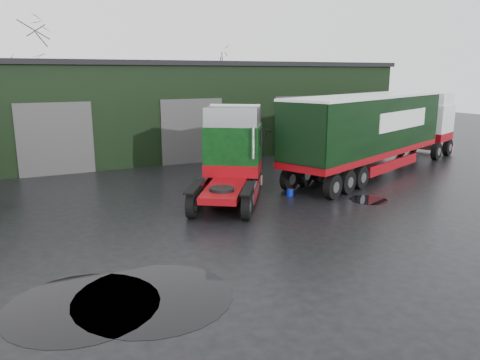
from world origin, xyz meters
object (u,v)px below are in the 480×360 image
lorry_right (368,135)px  tree_back_a (34,83)px  hero_tractor (228,157)px  wash_bucket (290,193)px  tree_back_b (211,92)px  warehouse (163,107)px

lorry_right → tree_back_a: size_ratio=1.79×
hero_tractor → lorry_right: lorry_right is taller
wash_bucket → hero_tractor: bearing=176.4°
wash_bucket → tree_back_b: 26.83m
lorry_right → warehouse: bearing=-174.5°
tree_back_a → wash_bucket: bearing=-70.4°
hero_tractor → wash_bucket: hero_tractor is taller
wash_bucket → tree_back_b: (6.85, 25.69, 3.59)m
tree_back_a → lorry_right: bearing=-57.3°
tree_back_a → hero_tractor: bearing=-76.6°
warehouse → lorry_right: size_ratio=1.91×
hero_tractor → tree_back_a: size_ratio=0.70×
wash_bucket → tree_back_b: size_ratio=0.04×
warehouse → tree_back_a: (-8.00, 10.00, 1.59)m
wash_bucket → lorry_right: bearing=17.2°
warehouse → wash_bucket: bearing=-85.8°
warehouse → hero_tractor: bearing=-97.1°
lorry_right → tree_back_b: (0.74, 23.81, 1.52)m
warehouse → tree_back_a: tree_back_a is taller
wash_bucket → warehouse: bearing=94.2°
hero_tractor → tree_back_a: tree_back_a is taller
hero_tractor → lorry_right: (9.19, 1.69, 0.18)m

